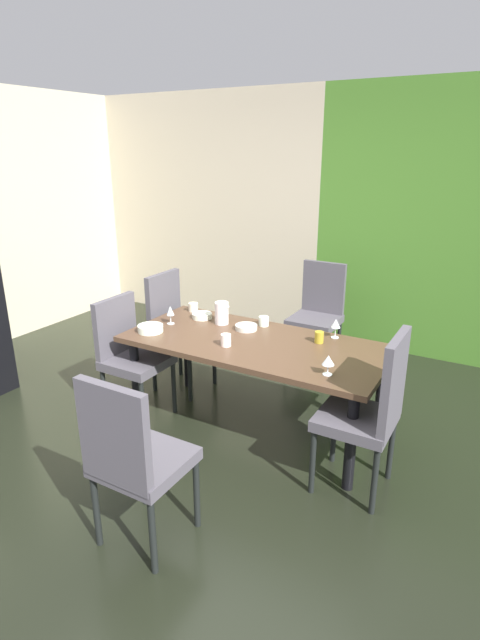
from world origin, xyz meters
The scene contains 19 objects.
ground_plane centered at (0.00, 0.00, -0.01)m, with size 6.27×5.32×0.02m, color black.
back_panel_interior centered at (-1.64, 2.61, 1.32)m, with size 2.99×0.10×2.64m, color beige.
dining_table centered at (0.21, 0.50, 0.63)m, with size 1.90×0.88×0.71m.
chair_left_near centered at (-0.73, 0.20, 0.55)m, with size 0.44×0.44×0.96m.
chair_head_far centered at (0.17, 1.85, 0.56)m, with size 0.44×0.45×1.00m.
chair_head_near centered at (0.24, -0.86, 0.56)m, with size 0.44×0.44×1.00m.
chair_right_near centered at (1.15, 0.20, 0.58)m, with size 0.44×0.44×1.05m.
chair_left_far centered at (-0.74, 0.80, 0.57)m, with size 0.44×0.44×1.02m.
wine_glass_near_shelf centered at (-0.55, 0.50, 0.81)m, with size 0.06×0.06×0.15m.
wine_glass_near_window centered at (0.86, 0.23, 0.80)m, with size 0.08×0.08×0.13m.
wine_glass_right centered at (0.68, 0.85, 0.82)m, with size 0.07×0.07×0.14m.
serving_bowl_north centered at (-0.57, 0.27, 0.74)m, with size 0.19×0.19×0.05m, color white.
serving_bowl_left centered at (-0.41, 0.73, 0.73)m, with size 0.16×0.16×0.04m, color white.
serving_bowl_front centered at (0.03, 0.68, 0.73)m, with size 0.17×0.17×0.04m, color silver.
cup_center centered at (-0.58, 0.85, 0.75)m, with size 0.08×0.08×0.07m, color #ECE5C6.
cup_rear centered at (0.07, 0.32, 0.75)m, with size 0.07×0.07×0.09m, color white.
cup_corner centered at (0.62, 0.70, 0.75)m, with size 0.06×0.06×0.08m, color #AE9626.
cup_west centered at (0.11, 0.82, 0.75)m, with size 0.08×0.08×0.07m, color silver.
pitcher_south centered at (-0.20, 0.70, 0.80)m, with size 0.12×0.11×0.18m.
Camera 1 is at (1.78, -2.46, 2.04)m, focal length 28.00 mm.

